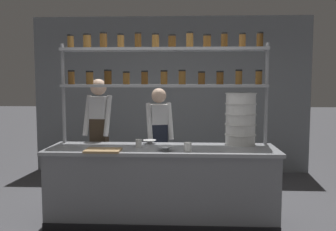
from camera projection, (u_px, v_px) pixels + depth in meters
ground_plane at (162, 222)px, 4.57m from camera, size 40.00×40.00×0.00m
back_wall at (171, 95)px, 7.03m from camera, size 5.15×0.12×2.90m
prep_counter at (162, 185)px, 4.52m from camera, size 2.75×0.76×0.92m
spice_shelf_unit at (163, 70)px, 4.72m from camera, size 2.63×0.28×2.33m
chef_left at (99, 132)px, 5.13m from camera, size 0.38×0.32×1.74m
chef_center at (159, 138)px, 5.22m from camera, size 0.41×0.34×1.62m
container_stack at (241, 119)px, 4.66m from camera, size 0.39×0.39×0.65m
cutting_board at (103, 150)px, 4.23m from camera, size 0.40×0.26×0.02m
prep_bowl_near_left at (166, 148)px, 4.28m from camera, size 0.19×0.19×0.05m
prep_bowl_center_front at (150, 142)px, 4.75m from camera, size 0.17×0.17×0.05m
serving_cup_front at (139, 143)px, 4.47m from camera, size 0.07×0.07×0.10m
serving_cup_by_board at (188, 147)px, 4.22m from camera, size 0.09×0.09×0.10m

